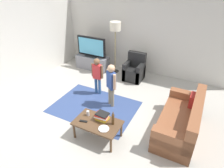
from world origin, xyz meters
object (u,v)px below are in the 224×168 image
object	(u,v)px
child_center	(111,82)
plate	(104,129)
couch	(183,122)
floor_lamp	(115,29)
bottle	(113,119)
tv_stand	(92,62)
tv_remote	(83,121)
armchair	(134,71)
coffee_table	(98,124)
soda_can	(88,113)
tv	(91,47)
child_near_tv	(97,73)
book_stack	(102,116)

from	to	relation	value
child_center	plate	xyz separation A→B (m)	(0.50, -1.31, -0.30)
couch	floor_lamp	bearing A→B (deg)	142.57
bottle	tv_stand	bearing A→B (deg)	128.89
bottle	tv_remote	world-z (taller)	bottle
armchair	coffee_table	xyz separation A→B (m)	(0.28, -2.88, 0.07)
couch	soda_can	distance (m)	2.12
floor_lamp	plate	bearing A→B (deg)	-67.54
couch	armchair	bearing A→B (deg)	135.11
tv	bottle	xyz separation A→B (m)	(2.28, -2.80, -0.30)
tv_stand	tv_remote	bearing A→B (deg)	-61.14
child_near_tv	bottle	world-z (taller)	child_near_tv
tv	child_center	world-z (taller)	tv
couch	child_near_tv	world-z (taller)	child_near_tv
floor_lamp	bottle	world-z (taller)	floor_lamp
coffee_table	armchair	bearing A→B (deg)	95.54
tv_remote	bottle	bearing A→B (deg)	6.06
coffee_table	book_stack	size ratio (longest dim) A/B	3.25
couch	child_center	bearing A→B (deg)	174.13
couch	armchair	xyz separation A→B (m)	(-1.89, 1.88, 0.01)
book_stack	tv_remote	xyz separation A→B (m)	(-0.33, -0.24, -0.08)
tv	tv_remote	size ratio (longest dim) A/B	6.47
child_near_tv	tv_remote	distance (m)	1.79
book_stack	plate	distance (m)	0.31
coffee_table	book_stack	xyz separation A→B (m)	(0.05, 0.12, 0.14)
armchair	tv_remote	world-z (taller)	armchair
soda_can	bottle	bearing A→B (deg)	0.00
bottle	tv_remote	distance (m)	0.65
soda_can	couch	bearing A→B (deg)	25.15
tv_remote	couch	bearing A→B (deg)	16.49
soda_can	tv_stand	bearing A→B (deg)	120.41
couch	child_center	size ratio (longest dim) A/B	1.49
coffee_table	bottle	world-z (taller)	bottle
floor_lamp	coffee_table	world-z (taller)	floor_lamp
coffee_table	tv_remote	world-z (taller)	tv_remote
tv_stand	coffee_table	distance (m)	3.52
book_stack	soda_can	bearing A→B (deg)	-176.76
couch	coffee_table	xyz separation A→B (m)	(-1.61, -1.00, 0.08)
tv	book_stack	world-z (taller)	tv
couch	bottle	world-z (taller)	couch
armchair	coffee_table	distance (m)	2.90
bottle	soda_can	bearing A→B (deg)	180.00
child_center	tv_remote	world-z (taller)	child_center
tv	coffee_table	size ratio (longest dim) A/B	1.10
tv	soda_can	xyz separation A→B (m)	(1.66, -2.80, -0.37)
couch	tv_remote	bearing A→B (deg)	-149.43
couch	bottle	size ratio (longest dim) A/B	5.82
couch	child_near_tv	xyz separation A→B (m)	(-2.52, 0.54, 0.39)
couch	tv_stand	bearing A→B (deg)	151.67
tv_remote	tv_stand	bearing A→B (deg)	104.78
couch	book_stack	bearing A→B (deg)	-150.73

